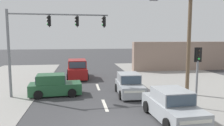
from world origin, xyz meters
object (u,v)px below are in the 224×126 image
Objects in this scene: traffic_signal_mast at (45,34)px; hatchback_crossing_left at (54,86)px; pedestal_signal_right_kerb at (198,67)px; utility_pole_midground_right at (188,24)px; hatchback_receding_far at (129,85)px; suv_kerbside_parked at (77,69)px; sedan_oncoming_near at (172,106)px.

traffic_signal_mast is 3.69m from hatchback_crossing_left.
hatchback_crossing_left is at bearing 153.83° from pedestal_signal_right_kerb.
hatchback_receding_far is (-4.02, 0.59, -4.37)m from utility_pole_midground_right.
pedestal_signal_right_kerb is at bearing -105.81° from utility_pole_midground_right.
hatchback_crossing_left is at bearing 172.74° from utility_pole_midground_right.
traffic_signal_mast reaches higher than pedestal_signal_right_kerb.
traffic_signal_mast reaches higher than hatchback_crossing_left.
hatchback_receding_far is 0.80× the size of suv_kerbside_parked.
sedan_oncoming_near is 8.52m from hatchback_crossing_left.
pedestal_signal_right_kerb reaches higher than suv_kerbside_parked.
utility_pole_midground_right is 6.97m from sedan_oncoming_near.
pedestal_signal_right_kerb is 9.62m from hatchback_crossing_left.
hatchback_crossing_left is at bearing 137.93° from sedan_oncoming_near.
utility_pole_midground_right is 11.79m from suv_kerbside_parked.
hatchback_receding_far is at bearing -6.40° from hatchback_crossing_left.
utility_pole_midground_right reaches higher than traffic_signal_mast.
traffic_signal_mast reaches higher than hatchback_receding_far.
hatchback_crossing_left is at bearing 173.60° from hatchback_receding_far.
suv_kerbside_parked reaches higher than sedan_oncoming_near.
traffic_signal_mast is at bearing -107.53° from suv_kerbside_parked.
sedan_oncoming_near is (-3.02, -4.52, -4.37)m from utility_pole_midground_right.
suv_kerbside_parked is at bearing 122.75° from pedestal_signal_right_kerb.
traffic_signal_mast is 10.13m from pedestal_signal_right_kerb.
hatchback_crossing_left is (-5.33, 0.60, 0.00)m from hatchback_receding_far.
suv_kerbside_parked reaches higher than hatchback_crossing_left.
hatchback_receding_far is at bearing -62.40° from suv_kerbside_parked.
traffic_signal_mast is at bearing 140.32° from sedan_oncoming_near.
traffic_signal_mast is at bearing 155.28° from pedestal_signal_right_kerb.
hatchback_crossing_left is at bearing 1.97° from traffic_signal_mast.
suv_kerbside_parked is at bearing 72.47° from traffic_signal_mast.
pedestal_signal_right_kerb reaches higher than sedan_oncoming_near.
hatchback_crossing_left is at bearing -103.28° from suv_kerbside_parked.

